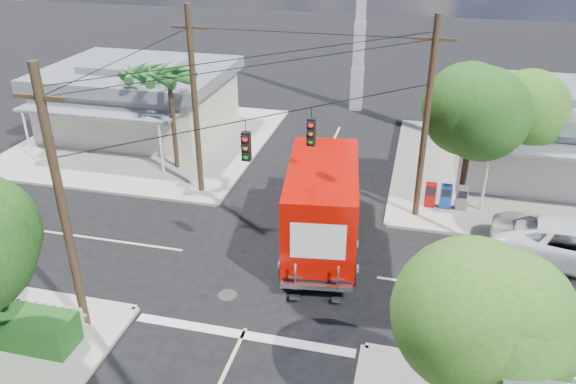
% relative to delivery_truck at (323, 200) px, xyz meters
% --- Properties ---
extents(ground, '(120.00, 120.00, 0.00)m').
position_rel_delivery_truck_xyz_m(ground, '(-1.43, -2.15, -1.91)').
color(ground, black).
rests_on(ground, ground).
extents(sidewalk_ne, '(14.12, 14.12, 0.14)m').
position_rel_delivery_truck_xyz_m(sidewalk_ne, '(9.45, 8.73, -1.84)').
color(sidewalk_ne, gray).
rests_on(sidewalk_ne, ground).
extents(sidewalk_nw, '(14.12, 14.12, 0.14)m').
position_rel_delivery_truck_xyz_m(sidewalk_nw, '(-12.31, 8.73, -1.84)').
color(sidewalk_nw, gray).
rests_on(sidewalk_nw, ground).
extents(road_markings, '(32.00, 32.00, 0.01)m').
position_rel_delivery_truck_xyz_m(road_markings, '(-1.43, -3.63, -1.90)').
color(road_markings, beige).
rests_on(road_markings, ground).
extents(building_ne, '(11.80, 10.20, 4.50)m').
position_rel_delivery_truck_xyz_m(building_ne, '(11.07, 9.81, 0.41)').
color(building_ne, beige).
rests_on(building_ne, sidewalk_ne).
extents(building_nw, '(10.80, 10.20, 4.30)m').
position_rel_delivery_truck_xyz_m(building_nw, '(-13.43, 10.31, 0.31)').
color(building_nw, beige).
rests_on(building_nw, sidewalk_nw).
extents(radio_tower, '(0.80, 0.80, 17.00)m').
position_rel_delivery_truck_xyz_m(radio_tower, '(-0.93, 17.85, 3.73)').
color(radio_tower, silver).
rests_on(radio_tower, ground).
extents(tree_ne_front, '(4.21, 4.14, 6.66)m').
position_rel_delivery_truck_xyz_m(tree_ne_front, '(5.78, 4.60, 2.86)').
color(tree_ne_front, '#422D1C').
rests_on(tree_ne_front, sidewalk_ne).
extents(tree_ne_back, '(3.77, 3.66, 5.82)m').
position_rel_delivery_truck_xyz_m(tree_ne_back, '(8.38, 6.80, 2.28)').
color(tree_ne_back, '#422D1C').
rests_on(tree_ne_back, sidewalk_ne).
extents(tree_se, '(3.67, 3.54, 5.62)m').
position_rel_delivery_truck_xyz_m(tree_se, '(5.58, -9.40, 2.13)').
color(tree_se, '#422D1C').
rests_on(tree_se, sidewalk_se).
extents(palm_nw_front, '(3.01, 3.08, 5.59)m').
position_rel_delivery_truck_xyz_m(palm_nw_front, '(-8.93, 5.35, 3.14)').
color(palm_nw_front, '#422D1C').
rests_on(palm_nw_front, sidewalk_nw).
extents(palm_nw_back, '(3.01, 3.08, 5.19)m').
position_rel_delivery_truck_xyz_m(palm_nw_back, '(-10.93, 6.85, 2.76)').
color(palm_nw_back, '#422D1C').
rests_on(palm_nw_back, sidewalk_nw).
extents(utility_poles, '(12.00, 10.68, 9.00)m').
position_rel_delivery_truck_xyz_m(utility_poles, '(-3.01, -0.55, 2.77)').
color(utility_poles, '#473321').
rests_on(utility_poles, ground).
extents(picket_fence, '(5.94, 0.06, 1.00)m').
position_rel_delivery_truck_xyz_m(picket_fence, '(-9.23, -7.75, -1.23)').
color(picket_fence, silver).
rests_on(picket_fence, sidewalk_sw).
extents(vending_boxes, '(1.90, 0.50, 1.10)m').
position_rel_delivery_truck_xyz_m(vending_boxes, '(5.07, 4.05, -1.22)').
color(vending_boxes, '#A70A0B').
rests_on(vending_boxes, sidewalk_ne).
extents(delivery_truck, '(3.81, 8.94, 3.75)m').
position_rel_delivery_truck_xyz_m(delivery_truck, '(0.00, 0.00, 0.00)').
color(delivery_truck, black).
rests_on(delivery_truck, ground).
extents(parked_car, '(6.39, 3.53, 1.70)m').
position_rel_delivery_truck_xyz_m(parked_car, '(9.83, 0.67, -1.06)').
color(parked_car, silver).
rests_on(parked_car, ground).
extents(pedestrian, '(0.63, 0.69, 1.57)m').
position_rel_delivery_truck_xyz_m(pedestrian, '(-8.79, -8.36, -0.98)').
color(pedestrian, beige).
rests_on(pedestrian, sidewalk_sw).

